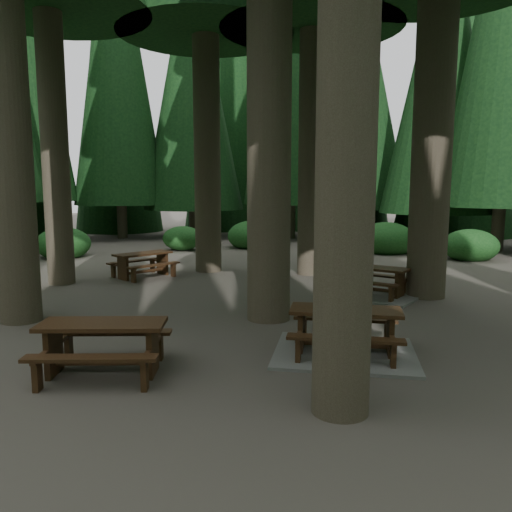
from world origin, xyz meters
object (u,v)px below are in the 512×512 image
Objects in this scene: picnic_table_a at (345,339)px; picnic_table_c at (373,286)px; picnic_table_b at (143,261)px; picnic_table_e at (103,340)px.

picnic_table_a is 4.50m from picnic_table_c.
picnic_table_b reaches higher than picnic_table_c.
picnic_table_e is (-2.17, -2.87, 0.25)m from picnic_table_a.
picnic_table_e is (-0.53, -7.06, 0.26)m from picnic_table_c.
picnic_table_a is 1.26× the size of picnic_table_e.
picnic_table_a is 1.25× the size of picnic_table_c.
picnic_table_a is at bearing -73.33° from picnic_table_c.
picnic_table_b is 6.58m from picnic_table_c.
picnic_table_b is 7.67m from picnic_table_e.
picnic_table_b is (-7.91, 2.23, 0.23)m from picnic_table_a.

